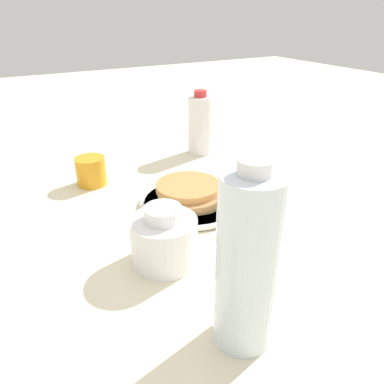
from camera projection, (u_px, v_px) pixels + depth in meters
ground_plane at (183, 207)px, 0.83m from camera, size 4.00×4.00×0.00m
plate at (192, 202)px, 0.84m from camera, size 0.23×0.23×0.01m
pancake_stack at (190, 193)px, 0.83m from camera, size 0.15×0.16×0.04m
juice_glass at (91, 171)px, 0.93m from camera, size 0.07×0.07×0.07m
cream_jug at (164, 239)px, 0.64m from camera, size 0.12×0.12×0.11m
water_bottle_near at (200, 125)px, 1.10m from camera, size 0.07×0.07×0.19m
water_bottle_mid at (247, 263)px, 0.46m from camera, size 0.08×0.08×0.26m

